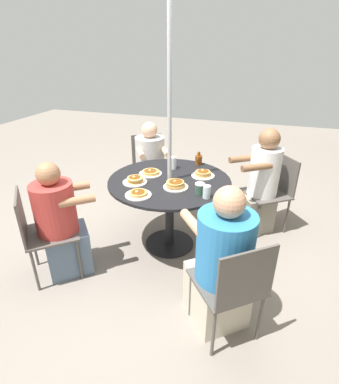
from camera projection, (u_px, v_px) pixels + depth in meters
The scene contains 20 objects.
ground_plane at pixel (170, 243), 3.22m from camera, with size 12.00×12.00×0.00m, color gray.
patio_table at pixel (170, 191), 2.94m from camera, with size 1.19×1.19×0.75m.
umbrella_pole at pixel (170, 138), 2.71m from camera, with size 0.04×0.04×2.32m, color #ADADB2.
patio_chair_north at pixel (41, 229), 2.58m from camera, with size 0.61×0.61×0.84m.
diner_north at pixel (61, 225), 2.64m from camera, with size 0.56×0.57×1.08m.
patio_chair_east at pixel (233, 284), 1.99m from camera, with size 0.60×0.60×0.84m.
diner_east at pixel (221, 266), 2.12m from camera, with size 0.61×0.60×1.14m.
patio_chair_south at pixel (273, 188), 3.33m from camera, with size 0.60×0.60×0.84m.
diner_south at pixel (261, 185), 3.26m from camera, with size 0.54×0.57×1.17m.
patio_chair_west at pixel (149, 162), 4.06m from camera, with size 0.59×0.59×0.84m.
diner_west at pixel (151, 168), 3.91m from camera, with size 0.63×0.58×1.07m.
pancake_plate_a at pixel (176, 185), 2.71m from camera, with size 0.23×0.23×0.07m.
pancake_plate_b at pixel (203, 174), 2.95m from camera, with size 0.23×0.23×0.07m.
pancake_plate_c at pixel (151, 173), 3.00m from camera, with size 0.23×0.23×0.05m.
pancake_plate_d at pixel (135, 180), 2.81m from camera, with size 0.23×0.23×0.07m.
pancake_plate_e at pixel (138, 194), 2.57m from camera, with size 0.23×0.23×0.05m.
syrup_bottle at pixel (199, 160), 3.23m from camera, with size 0.10×0.08×0.14m.
coffee_cup at pixel (200, 189), 2.59m from camera, with size 0.09×0.09×0.10m.
drinking_glass_a at pixel (207, 192), 2.52m from camera, with size 0.07×0.07×0.11m, color silver.
drinking_glass_b at pixel (173, 163), 3.12m from camera, with size 0.07×0.07×0.13m, color silver.
Camera 1 is at (2.52, 0.81, 1.91)m, focal length 28.00 mm.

